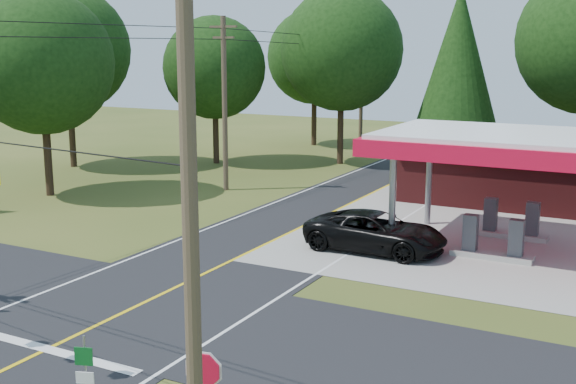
% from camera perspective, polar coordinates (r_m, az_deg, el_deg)
% --- Properties ---
extents(ground, '(120.00, 120.00, 0.00)m').
position_cam_1_polar(ground, '(24.12, -12.25, -9.04)').
color(ground, '#3B4A1A').
rests_on(ground, ground).
extents(main_highway, '(8.00, 120.00, 0.02)m').
position_cam_1_polar(main_highway, '(24.12, -12.25, -9.01)').
color(main_highway, black).
rests_on(main_highway, ground).
extents(cross_road, '(70.00, 7.00, 0.02)m').
position_cam_1_polar(cross_road, '(24.12, -12.25, -9.00)').
color(cross_road, black).
rests_on(cross_road, ground).
extents(lane_center_yellow, '(0.15, 110.00, 0.00)m').
position_cam_1_polar(lane_center_yellow, '(24.11, -12.25, -8.98)').
color(lane_center_yellow, yellow).
rests_on(lane_center_yellow, main_highway).
extents(gas_canopy, '(10.60, 7.40, 4.88)m').
position_cam_1_polar(gas_canopy, '(30.92, 16.95, 3.41)').
color(gas_canopy, gray).
rests_on(gas_canopy, ground).
extents(convenience_store, '(16.40, 7.55, 3.80)m').
position_cam_1_polar(convenience_store, '(40.88, 20.90, 1.68)').
color(convenience_store, '#561819').
rests_on(convenience_store, ground).
extents(utility_pole_near_right, '(1.80, 0.30, 11.50)m').
position_cam_1_polar(utility_pole_near_right, '(12.70, -7.81, 0.51)').
color(utility_pole_near_right, '#473828').
rests_on(utility_pole_near_right, ground).
extents(utility_pole_far_left, '(1.80, 0.30, 10.00)m').
position_cam_1_polar(utility_pole_far_left, '(41.98, -5.04, 7.15)').
color(utility_pole_far_left, '#473828').
rests_on(utility_pole_far_left, ground).
extents(utility_pole_north, '(0.30, 0.30, 9.50)m').
position_cam_1_polar(utility_pole_north, '(56.41, 5.81, 7.78)').
color(utility_pole_north, '#473828').
rests_on(utility_pole_north, ground).
extents(treeline_backdrop, '(70.27, 51.59, 13.30)m').
position_cam_1_polar(treeline_backdrop, '(43.43, 9.36, 10.21)').
color(treeline_backdrop, '#332316').
rests_on(treeline_backdrop, ground).
extents(suv_car, '(5.89, 5.89, 1.62)m').
position_cam_1_polar(suv_car, '(29.96, 6.94, -3.17)').
color(suv_car, black).
rests_on(suv_car, ground).
extents(octagonal_stop_sign, '(0.82, 0.23, 2.38)m').
position_cam_1_polar(octagonal_stop_sign, '(15.08, -6.70, -14.47)').
color(octagonal_stop_sign, gray).
rests_on(octagonal_stop_sign, ground).
extents(route_sign_post, '(0.41, 0.17, 2.06)m').
position_cam_1_polar(route_sign_post, '(17.18, -15.74, -13.49)').
color(route_sign_post, gray).
rests_on(route_sign_post, ground).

